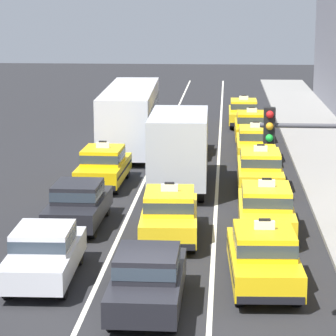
# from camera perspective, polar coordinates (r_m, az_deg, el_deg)

# --- Properties ---
(ground_plane) EXTENTS (160.00, 160.00, 0.00)m
(ground_plane) POSITION_cam_1_polar(r_m,az_deg,el_deg) (19.90, -1.78, -11.25)
(ground_plane) COLOR #232326
(lane_stripe_left_center) EXTENTS (0.14, 80.00, 0.01)m
(lane_stripe_left_center) POSITION_cam_1_polar(r_m,az_deg,el_deg) (39.15, -1.10, 0.39)
(lane_stripe_left_center) COLOR silver
(lane_stripe_left_center) RESTS_ON ground
(lane_stripe_center_right) EXTENTS (0.14, 80.00, 0.01)m
(lane_stripe_center_right) POSITION_cam_1_polar(r_m,az_deg,el_deg) (38.99, 3.59, 0.32)
(lane_stripe_center_right) COLOR silver
(lane_stripe_center_right) RESTS_ON ground
(sedan_left_nearest) EXTENTS (1.89, 4.35, 1.58)m
(sedan_left_nearest) POSITION_cam_1_polar(r_m,az_deg,el_deg) (22.99, -8.76, -5.90)
(sedan_left_nearest) COLOR black
(sedan_left_nearest) RESTS_ON ground
(sedan_left_second) EXTENTS (1.80, 4.32, 1.58)m
(sedan_left_second) POSITION_cam_1_polar(r_m,az_deg,el_deg) (28.23, -6.37, -2.47)
(sedan_left_second) COLOR black
(sedan_left_second) RESTS_ON ground
(taxi_left_third) EXTENTS (1.90, 4.59, 1.96)m
(taxi_left_third) POSITION_cam_1_polar(r_m,az_deg,el_deg) (34.27, -4.59, 0.18)
(taxi_left_third) COLOR black
(taxi_left_third) RESTS_ON ground
(bus_left_fourth) EXTENTS (2.93, 11.29, 3.22)m
(bus_left_fourth) POSITION_cam_1_polar(r_m,az_deg,el_deg) (42.85, -2.67, 3.85)
(bus_left_fourth) COLOR black
(bus_left_fourth) RESTS_ON ground
(sedan_center_nearest) EXTENTS (1.77, 4.30, 1.58)m
(sedan_center_nearest) POSITION_cam_1_polar(r_m,az_deg,el_deg) (20.71, -1.46, -7.78)
(sedan_center_nearest) COLOR black
(sedan_center_nearest) RESTS_ON ground
(taxi_center_second) EXTENTS (1.98, 4.62, 1.96)m
(taxi_center_second) POSITION_cam_1_polar(r_m,az_deg,el_deg) (26.58, 0.11, -3.24)
(taxi_center_second) COLOR black
(taxi_center_second) RESTS_ON ground
(box_truck_center_third) EXTENTS (2.38, 6.99, 3.27)m
(box_truck_center_third) POSITION_cam_1_polar(r_m,az_deg,el_deg) (33.58, 0.83, 1.54)
(box_truck_center_third) COLOR black
(box_truck_center_third) RESTS_ON ground
(taxi_center_fourth) EXTENTS (1.90, 4.59, 1.96)m
(taxi_center_fourth) POSITION_cam_1_polar(r_m,az_deg,el_deg) (41.09, 1.38, 2.18)
(taxi_center_fourth) COLOR black
(taxi_center_fourth) RESTS_ON ground
(taxi_right_nearest) EXTENTS (2.01, 4.63, 1.96)m
(taxi_right_nearest) POSITION_cam_1_polar(r_m,az_deg,el_deg) (22.49, 6.77, -6.17)
(taxi_right_nearest) COLOR black
(taxi_right_nearest) RESTS_ON ground
(taxi_right_second) EXTENTS (1.83, 4.56, 1.96)m
(taxi_right_second) POSITION_cam_1_polar(r_m,az_deg,el_deg) (27.40, 6.95, -2.87)
(taxi_right_second) COLOR black
(taxi_right_second) RESTS_ON ground
(taxi_right_third) EXTENTS (1.83, 4.57, 1.96)m
(taxi_right_third) POSITION_cam_1_polar(r_m,az_deg,el_deg) (33.60, 6.53, -0.10)
(taxi_right_third) COLOR black
(taxi_right_third) RESTS_ON ground
(taxi_right_fourth) EXTENTS (1.83, 4.56, 1.96)m
(taxi_right_fourth) POSITION_cam_1_polar(r_m,az_deg,el_deg) (39.74, 6.21, 1.78)
(taxi_right_fourth) COLOR black
(taxi_right_fourth) RESTS_ON ground
(taxi_right_fifth) EXTENTS (1.85, 4.57, 1.96)m
(taxi_right_fifth) POSITION_cam_1_polar(r_m,az_deg,el_deg) (45.03, 5.93, 2.98)
(taxi_right_fifth) COLOR black
(taxi_right_fifth) RESTS_ON ground
(taxi_right_sixth) EXTENTS (1.84, 4.57, 1.96)m
(taxi_right_sixth) POSITION_cam_1_polar(r_m,az_deg,el_deg) (50.59, 5.36, 3.97)
(taxi_right_sixth) COLOR black
(taxi_right_sixth) RESTS_ON ground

